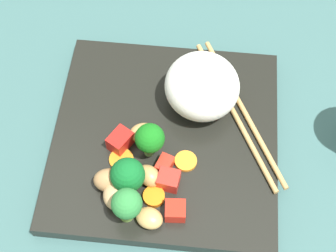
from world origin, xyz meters
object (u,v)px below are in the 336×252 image
(square_plate, at_px, (165,138))
(carrot_slice_0, at_px, (121,160))
(chopstick_pair, at_px, (239,111))
(broccoli_floret_1, at_px, (127,205))
(rice_mound, at_px, (202,86))

(square_plate, distance_m, carrot_slice_0, 0.06)
(chopstick_pair, bearing_deg, carrot_slice_0, 93.66)
(square_plate, relative_size, chopstick_pair, 1.31)
(broccoli_floret_1, relative_size, chopstick_pair, 0.26)
(rice_mound, distance_m, carrot_slice_0, 0.13)
(rice_mound, bearing_deg, broccoli_floret_1, 159.48)
(rice_mound, height_order, carrot_slice_0, rice_mound)
(square_plate, height_order, chopstick_pair, chopstick_pair)
(square_plate, distance_m, broccoli_floret_1, 0.12)
(carrot_slice_0, xyz_separation_m, chopstick_pair, (0.09, -0.13, 0.00))
(carrot_slice_0, relative_size, chopstick_pair, 0.14)
(broccoli_floret_1, height_order, chopstick_pair, broccoli_floret_1)
(square_plate, xyz_separation_m, chopstick_pair, (0.05, -0.09, 0.01))
(rice_mound, relative_size, chopstick_pair, 0.45)
(broccoli_floret_1, bearing_deg, chopstick_pair, -35.47)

